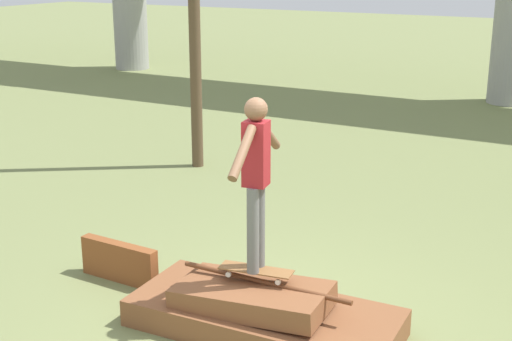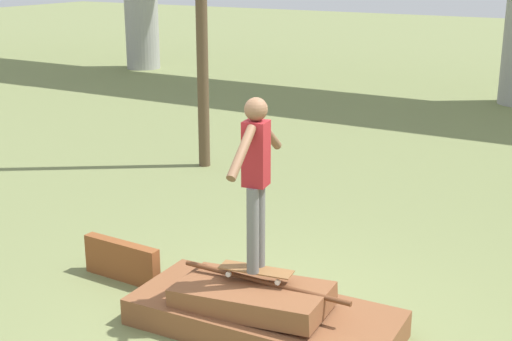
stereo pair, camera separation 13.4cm
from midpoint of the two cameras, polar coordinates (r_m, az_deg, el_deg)
ground_plane at (r=7.32m, az=1.16°, el=-12.65°), size 80.00×80.00×0.00m
scrap_pile at (r=7.22m, az=0.95°, el=-11.31°), size 2.72×1.25×0.55m
scrap_plank_loose at (r=8.40m, az=-10.23°, el=-7.12°), size 1.03×0.16×0.46m
skateboard at (r=7.09m, az=0.55°, el=-7.99°), size 0.76×0.32×0.09m
skater at (r=6.72m, az=0.57°, el=-0.09°), size 0.29×1.26×1.71m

